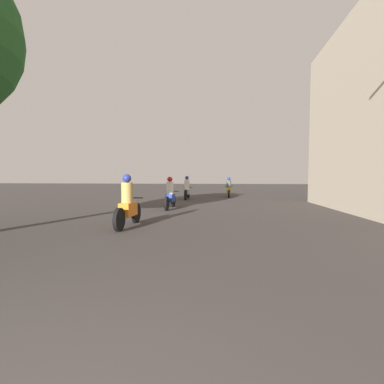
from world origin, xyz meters
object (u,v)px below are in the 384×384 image
motorcycle_blue (170,196)px  motorcycle_yellow (229,189)px  motorcycle_silver (187,190)px  motorcycle_orange (128,206)px

motorcycle_blue → motorcycle_yellow: (2.78, 7.64, -0.01)m
motorcycle_blue → motorcycle_silver: (0.02, 5.19, 0.02)m
motorcycle_yellow → motorcycle_blue: bearing=-115.5°
motorcycle_silver → motorcycle_yellow: motorcycle_silver is taller
motorcycle_orange → motorcycle_silver: size_ratio=0.99×
motorcycle_orange → motorcycle_yellow: size_ratio=1.02×
motorcycle_blue → motorcycle_yellow: size_ratio=1.09×
motorcycle_silver → motorcycle_yellow: (2.76, 2.45, -0.03)m
motorcycle_blue → motorcycle_silver: 5.19m
motorcycle_blue → motorcycle_yellow: motorcycle_yellow is taller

